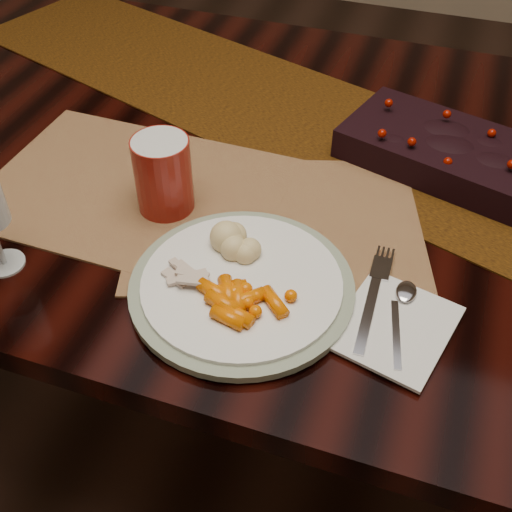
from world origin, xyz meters
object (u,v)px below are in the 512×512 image
(turkey_shreds, at_px, (184,278))
(napkin, at_px, (394,326))
(centerpiece, at_px, (451,149))
(mashed_potatoes, at_px, (239,240))
(placemat_main, at_px, (276,222))
(baby_carrots, at_px, (243,306))
(dining_table, at_px, (306,314))
(dinner_plate, at_px, (242,285))
(red_cup, at_px, (163,175))

(turkey_shreds, xyz_separation_m, napkin, (0.27, 0.03, -0.02))
(centerpiece, relative_size, mashed_potatoes, 4.00)
(placemat_main, height_order, turkey_shreds, turkey_shreds)
(centerpiece, height_order, turkey_shreds, centerpiece)
(placemat_main, xyz_separation_m, baby_carrots, (0.02, -0.19, 0.03))
(dining_table, xyz_separation_m, baby_carrots, (-0.00, -0.36, 0.40))
(dining_table, bearing_deg, turkey_shreds, -105.44)
(mashed_potatoes, bearing_deg, napkin, -12.42)
(centerpiece, distance_m, mashed_potatoes, 0.40)
(dinner_plate, xyz_separation_m, baby_carrots, (0.02, -0.05, 0.02))
(mashed_potatoes, xyz_separation_m, napkin, (0.22, -0.05, -0.04))
(turkey_shreds, bearing_deg, red_cup, 122.52)
(mashed_potatoes, distance_m, napkin, 0.23)
(dinner_plate, distance_m, red_cup, 0.22)
(placemat_main, xyz_separation_m, red_cup, (-0.17, -0.02, 0.06))
(placemat_main, height_order, napkin, napkin)
(placemat_main, distance_m, mashed_potatoes, 0.11)
(dinner_plate, distance_m, mashed_potatoes, 0.06)
(placemat_main, height_order, mashed_potatoes, mashed_potatoes)
(turkey_shreds, bearing_deg, placemat_main, 67.48)
(centerpiece, relative_size, dinner_plate, 1.14)
(placemat_main, bearing_deg, napkin, -53.81)
(turkey_shreds, bearing_deg, baby_carrots, -14.10)
(dining_table, height_order, napkin, napkin)
(baby_carrots, bearing_deg, turkey_shreds, 165.90)
(centerpiece, bearing_deg, dinner_plate, -120.90)
(centerpiece, xyz_separation_m, turkey_shreds, (-0.29, -0.40, -0.01))
(centerpiece, bearing_deg, red_cup, -148.01)
(dining_table, bearing_deg, baby_carrots, -90.52)
(placemat_main, relative_size, baby_carrots, 3.98)
(placemat_main, height_order, baby_carrots, baby_carrots)
(red_cup, bearing_deg, napkin, -18.92)
(red_cup, bearing_deg, turkey_shreds, -57.48)
(baby_carrots, distance_m, napkin, 0.19)
(turkey_shreds, relative_size, napkin, 0.43)
(dining_table, distance_m, baby_carrots, 0.54)
(dining_table, xyz_separation_m, turkey_shreds, (-0.09, -0.33, 0.40))
(dining_table, xyz_separation_m, napkin, (0.18, -0.31, 0.38))
(baby_carrots, xyz_separation_m, napkin, (0.18, 0.05, -0.02))
(dinner_plate, height_order, mashed_potatoes, mashed_potatoes)
(mashed_potatoes, distance_m, turkey_shreds, 0.09)
(baby_carrots, relative_size, red_cup, 0.92)
(dining_table, bearing_deg, napkin, -59.64)
(baby_carrots, bearing_deg, red_cup, 136.82)
(centerpiece, relative_size, baby_carrots, 3.17)
(placemat_main, xyz_separation_m, mashed_potatoes, (-0.02, -0.10, 0.04))
(baby_carrots, relative_size, napkin, 0.70)
(napkin, bearing_deg, baby_carrots, -151.63)
(placemat_main, bearing_deg, centerpiece, 27.50)
(placemat_main, distance_m, dinner_plate, 0.15)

